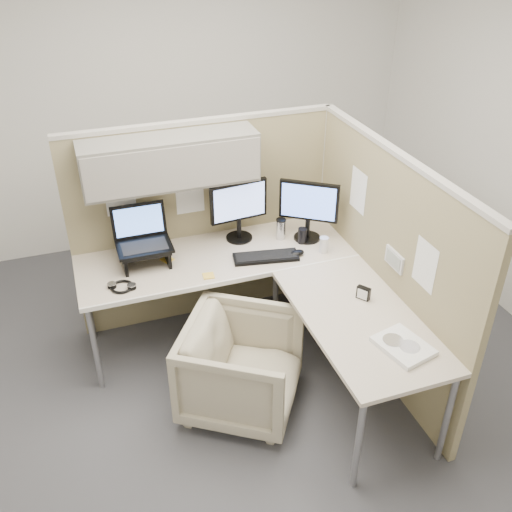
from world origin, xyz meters
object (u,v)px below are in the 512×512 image
object	(u,v)px
desk	(265,285)
monitor_left	(239,206)
keyboard	(266,257)
office_chair	(242,363)

from	to	relation	value
desk	monitor_left	world-z (taller)	monitor_left
monitor_left	keyboard	distance (m)	0.44
desk	keyboard	xyz separation A→B (m)	(0.09, 0.25, 0.05)
desk	monitor_left	distance (m)	0.67
desk	office_chair	bearing A→B (deg)	-129.29
desk	monitor_left	xyz separation A→B (m)	(0.00, 0.59, 0.32)
office_chair	monitor_left	world-z (taller)	monitor_left
office_chair	desk	bearing A→B (deg)	-6.26
desk	keyboard	bearing A→B (deg)	69.30
desk	keyboard	distance (m)	0.27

